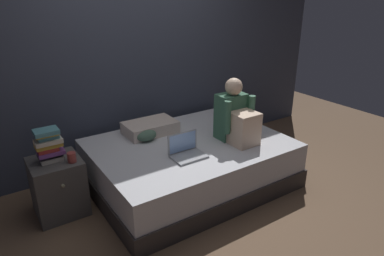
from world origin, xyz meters
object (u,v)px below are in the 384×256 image
object	(u,v)px
mug	(72,157)
laptop	(186,151)
pillow	(150,127)
clothes_pile	(144,134)
person_sitting	(236,118)
bed	(190,163)
book_stack	(49,145)
nightstand	(58,186)

from	to	relation	value
mug	laptop	bearing A→B (deg)	-21.15
pillow	clothes_pile	bearing A→B (deg)	-137.16
person_sitting	laptop	size ratio (longest dim) A/B	2.05
bed	clothes_pile	xyz separation A→B (m)	(-0.36, 0.32, 0.31)
bed	mug	world-z (taller)	mug
pillow	book_stack	bearing A→B (deg)	-169.66
laptop	pillow	bearing A→B (deg)	91.59
clothes_pile	book_stack	bearing A→B (deg)	-175.52
person_sitting	clothes_pile	size ratio (longest dim) A/B	2.49
pillow	mug	size ratio (longest dim) A/B	6.22
laptop	mug	xyz separation A→B (m)	(-0.97, 0.37, 0.04)
bed	mug	bearing A→B (deg)	173.89
bed	nightstand	size ratio (longest dim) A/B	3.67
book_stack	pillow	bearing A→B (deg)	10.34
mug	clothes_pile	xyz separation A→B (m)	(0.81, 0.20, -0.04)
laptop	pillow	world-z (taller)	laptop
nightstand	pillow	world-z (taller)	pillow
laptop	person_sitting	bearing A→B (deg)	3.04
book_stack	laptop	bearing A→B (deg)	-24.00
laptop	bed	bearing A→B (deg)	50.55
book_stack	clothes_pile	world-z (taller)	book_stack
nightstand	clothes_pile	size ratio (longest dim) A/B	2.07
book_stack	clothes_pile	size ratio (longest dim) A/B	1.17
nightstand	book_stack	size ratio (longest dim) A/B	1.77
bed	mug	size ratio (longest dim) A/B	22.22
pillow	book_stack	world-z (taller)	book_stack
nightstand	laptop	xyz separation A→B (m)	(1.10, -0.49, 0.27)
nightstand	laptop	distance (m)	1.23
pillow	mug	xyz separation A→B (m)	(-0.95, -0.32, 0.03)
pillow	mug	distance (m)	1.00
nightstand	person_sitting	world-z (taller)	person_sitting
bed	person_sitting	distance (m)	0.70
laptop	mug	world-z (taller)	laptop
laptop	clothes_pile	distance (m)	0.59
nightstand	laptop	world-z (taller)	laptop
bed	pillow	xyz separation A→B (m)	(-0.22, 0.45, 0.31)
bed	book_stack	bearing A→B (deg)	169.31
person_sitting	mug	size ratio (longest dim) A/B	7.28
bed	book_stack	distance (m)	1.42
bed	laptop	distance (m)	0.44
mug	nightstand	bearing A→B (deg)	137.31
person_sitting	mug	world-z (taller)	person_sitting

